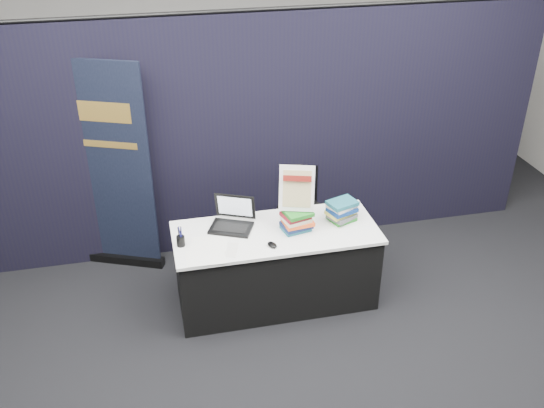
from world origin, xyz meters
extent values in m
plane|color=black|center=(0.00, 0.00, 0.00)|extent=(8.00, 8.00, 0.00)
cube|color=#A5A29C|center=(0.00, 4.00, 1.75)|extent=(8.00, 0.02, 3.50)
cube|color=black|center=(0.00, 1.60, 1.20)|extent=(6.00, 0.08, 2.40)
cube|color=black|center=(0.00, 0.55, 0.36)|extent=(1.76, 0.71, 0.72)
cube|color=silver|center=(0.00, 0.55, 0.73)|extent=(1.80, 0.75, 0.03)
cube|color=black|center=(-0.38, 0.67, 0.76)|extent=(0.43, 0.38, 0.02)
cube|color=black|center=(-0.38, 0.80, 0.90)|extent=(0.36, 0.21, 0.25)
cube|color=silver|center=(-0.38, 0.79, 0.90)|extent=(0.30, 0.17, 0.20)
ellipsoid|color=black|center=(-0.08, 0.33, 0.77)|extent=(0.10, 0.12, 0.03)
cube|color=white|center=(-0.60, 0.47, 0.75)|extent=(0.35, 0.28, 0.00)
cube|color=white|center=(-0.65, 0.29, 0.75)|extent=(0.33, 0.24, 0.00)
cube|color=silver|center=(-0.52, 0.38, 0.75)|extent=(0.35, 0.30, 0.00)
cylinder|color=black|center=(-0.83, 0.51, 0.80)|extent=(0.09, 0.09, 0.09)
cube|color=#1C5C6B|center=(0.18, 0.53, 0.77)|extent=(0.27, 0.23, 0.03)
cube|color=#11224E|center=(0.18, 0.53, 0.80)|extent=(0.27, 0.23, 0.03)
cube|color=#F55722|center=(0.18, 0.53, 0.83)|extent=(0.27, 0.23, 0.03)
cube|color=beige|center=(0.18, 0.53, 0.87)|extent=(0.27, 0.23, 0.03)
cube|color=maroon|center=(0.18, 0.53, 0.90)|extent=(0.27, 0.23, 0.03)
cube|color=#1E711F|center=(0.18, 0.53, 0.93)|extent=(0.27, 0.23, 0.03)
cube|color=#1E711F|center=(0.62, 0.60, 0.77)|extent=(0.29, 0.26, 0.03)
cube|color=#535459|center=(0.62, 0.60, 0.80)|extent=(0.29, 0.26, 0.03)
cube|color=#CBCA51|center=(0.62, 0.60, 0.83)|extent=(0.29, 0.26, 0.03)
cube|color=navy|center=(0.62, 0.60, 0.87)|extent=(0.29, 0.26, 0.03)
cube|color=white|center=(0.62, 0.60, 0.90)|extent=(0.29, 0.26, 0.03)
cube|color=#1C5C6B|center=(0.62, 0.60, 0.93)|extent=(0.29, 0.26, 0.03)
cube|color=black|center=(0.18, 0.51, 0.96)|extent=(0.20, 0.07, 0.01)
cylinder|color=black|center=(0.10, 0.60, 1.08)|extent=(0.04, 0.10, 0.29)
cylinder|color=black|center=(0.26, 0.60, 1.08)|extent=(0.04, 0.10, 0.29)
cube|color=white|center=(0.18, 0.56, 1.15)|extent=(0.32, 0.20, 0.39)
cube|color=tan|center=(0.18, 0.55, 1.15)|extent=(0.26, 0.16, 0.31)
cube|color=maroon|center=(0.18, 0.55, 1.25)|extent=(0.24, 0.09, 0.05)
cube|color=black|center=(-1.40, 1.48, 0.04)|extent=(0.86, 0.44, 0.08)
cube|color=black|center=(-1.40, 1.50, 1.05)|extent=(0.79, 0.35, 2.10)
cube|color=#B88C39|center=(-1.40, 1.48, 1.63)|extent=(0.54, 0.23, 0.19)
cube|color=#B88C39|center=(-1.40, 1.48, 1.31)|extent=(0.58, 0.25, 0.06)
cylinder|color=black|center=(0.30, 1.19, 0.21)|extent=(0.02, 0.02, 0.42)
cylinder|color=black|center=(0.67, 1.19, 0.21)|extent=(0.02, 0.02, 0.42)
cylinder|color=black|center=(0.30, 1.56, 0.21)|extent=(0.02, 0.02, 0.42)
cylinder|color=black|center=(0.67, 1.56, 0.21)|extent=(0.02, 0.02, 0.42)
cube|color=black|center=(0.49, 1.38, 0.44)|extent=(0.51, 0.51, 0.04)
cube|color=black|center=(0.49, 1.56, 0.79)|extent=(0.36, 0.17, 0.15)
camera|label=1|loc=(-1.02, -3.81, 3.59)|focal=40.00mm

